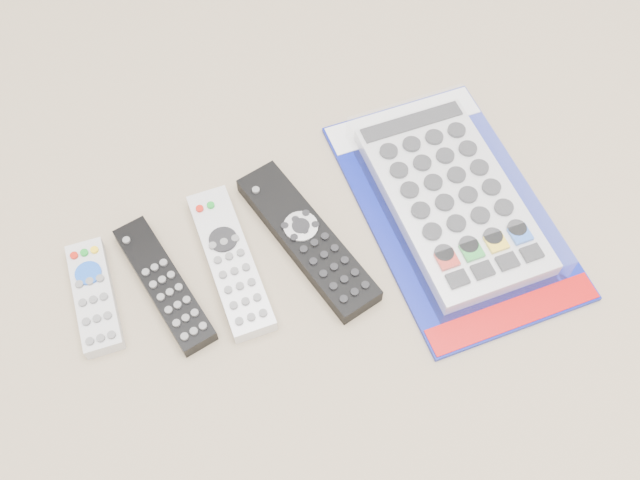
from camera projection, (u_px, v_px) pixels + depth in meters
name	position (u px, v px, depth m)	size (l,w,h in m)	color
remote_small_grey	(94.00, 296.00, 0.78)	(0.06, 0.14, 0.02)	silver
remote_slim_black	(164.00, 284.00, 0.78)	(0.06, 0.18, 0.02)	black
remote_silver_dvd	(230.00, 261.00, 0.80)	(0.07, 0.19, 0.02)	silver
remote_large_black	(307.00, 239.00, 0.81)	(0.08, 0.22, 0.02)	black
jumbo_remote_packaged	(452.00, 197.00, 0.83)	(0.24, 0.35, 0.04)	#0D188F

